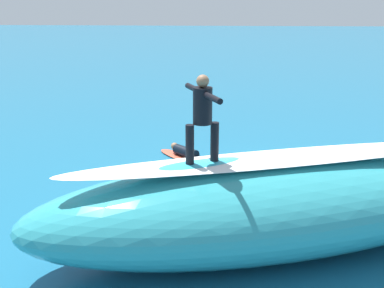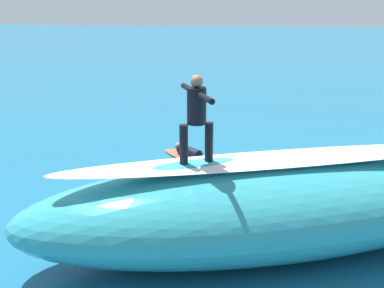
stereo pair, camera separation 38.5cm
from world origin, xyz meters
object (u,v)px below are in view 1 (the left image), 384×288
object	(u,v)px
surfboard_paddling	(186,158)
surfer_paddling	(189,153)
surfer_riding	(203,112)
surfboard_riding	(202,165)

from	to	relation	value
surfboard_paddling	surfer_paddling	xyz separation A→B (m)	(-0.09, 0.09, 0.17)
surfer_riding	surfer_paddling	world-z (taller)	surfer_riding
surfboard_riding	surfboard_paddling	world-z (taller)	surfboard_riding
surfboard_riding	surfboard_paddling	bearing A→B (deg)	-107.19
surfboard_paddling	surfer_paddling	world-z (taller)	surfer_paddling
surfboard_paddling	surfer_paddling	bearing A→B (deg)	-180.00
surfboard_riding	surfer_riding	bearing A→B (deg)	-113.77
surfer_riding	surfer_paddling	distance (m)	6.02
surfer_paddling	surfer_riding	bearing A→B (deg)	140.30
surfer_riding	surfer_paddling	size ratio (longest dim) A/B	1.10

